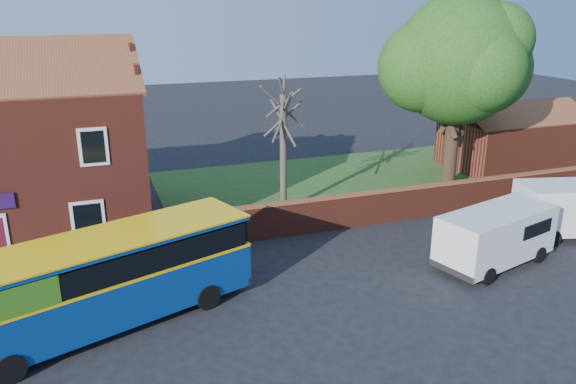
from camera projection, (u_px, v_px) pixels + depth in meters
name	position (u px, v px, depth m)	size (l,w,h in m)	color
ground	(218.00, 339.00, 17.29)	(120.00, 120.00, 0.00)	black
grass_strip	(385.00, 179.00, 33.04)	(26.00, 12.00, 0.04)	#426B28
boundary_wall	(446.00, 198.00, 27.44)	(22.00, 0.38, 1.60)	maroon
outbuilding	(512.00, 141.00, 35.42)	(8.20, 5.06, 4.17)	maroon
bus	(91.00, 281.00, 17.28)	(10.05, 5.61, 2.98)	navy
van_near	(496.00, 235.00, 21.91)	(5.45, 3.31, 2.24)	white
large_tree	(458.00, 64.00, 29.44)	(8.58, 6.79, 10.47)	black
bare_tree	(283.00, 148.00, 26.94)	(2.38, 2.84, 6.35)	#4C4238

